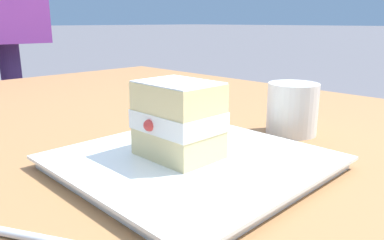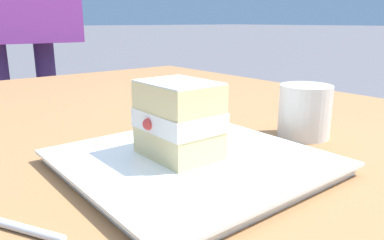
{
  "view_description": "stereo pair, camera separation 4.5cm",
  "coord_description": "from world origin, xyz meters",
  "px_view_note": "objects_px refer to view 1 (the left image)",
  "views": [
    {
      "loc": [
        0.51,
        -0.46,
        0.91
      ],
      "look_at": [
        0.2,
        -0.16,
        0.8
      ],
      "focal_mm": 35.18,
      "sensor_mm": 36.0,
      "label": 1
    },
    {
      "loc": [
        0.54,
        -0.43,
        0.91
      ],
      "look_at": [
        0.2,
        -0.16,
        0.8
      ],
      "focal_mm": 35.18,
      "sensor_mm": 36.0,
      "label": 2
    }
  ],
  "objects_px": {
    "cake_slice": "(179,120)",
    "coffee_cup": "(292,108)",
    "patio_table": "(178,164)",
    "dessert_plate": "(192,162)"
  },
  "relations": [
    {
      "from": "cake_slice",
      "to": "coffee_cup",
      "type": "height_order",
      "value": "cake_slice"
    },
    {
      "from": "cake_slice",
      "to": "patio_table",
      "type": "bearing_deg",
      "value": 138.06
    },
    {
      "from": "patio_table",
      "to": "cake_slice",
      "type": "bearing_deg",
      "value": -41.94
    },
    {
      "from": "dessert_plate",
      "to": "coffee_cup",
      "type": "bearing_deg",
      "value": 88.62
    },
    {
      "from": "patio_table",
      "to": "cake_slice",
      "type": "xyz_separation_m",
      "value": [
        0.19,
        -0.17,
        0.16
      ]
    },
    {
      "from": "coffee_cup",
      "to": "dessert_plate",
      "type": "bearing_deg",
      "value": -91.38
    },
    {
      "from": "patio_table",
      "to": "cake_slice",
      "type": "distance_m",
      "value": 0.29
    },
    {
      "from": "coffee_cup",
      "to": "cake_slice",
      "type": "bearing_deg",
      "value": -94.57
    },
    {
      "from": "patio_table",
      "to": "coffee_cup",
      "type": "distance_m",
      "value": 0.25
    },
    {
      "from": "patio_table",
      "to": "dessert_plate",
      "type": "distance_m",
      "value": 0.27
    }
  ]
}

